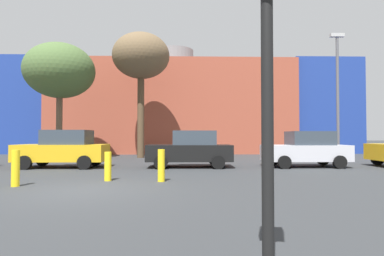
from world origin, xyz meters
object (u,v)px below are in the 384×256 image
traffic_light_near_right (267,2)px  parked_car_2 (190,149)px  street_lamp (338,89)px  parked_car_3 (306,149)px  bollard_yellow_0 (161,165)px  bare_tree_1 (60,71)px  parked_car_1 (64,149)px  bollard_yellow_1 (15,168)px  bollard_yellow_2 (108,166)px  bare_tree_0 (141,57)px

traffic_light_near_right → parked_car_2: bearing=-167.9°
street_lamp → traffic_light_near_right: bearing=-118.6°
parked_car_3 → bollard_yellow_0: bearing=35.4°
bare_tree_1 → parked_car_2: bearing=-33.3°
parked_car_1 → street_lamp: size_ratio=0.57×
parked_car_3 → bollard_yellow_0: (-6.92, -4.92, -0.34)m
bollard_yellow_1 → street_lamp: bearing=29.8°
parked_car_2 → traffic_light_near_right: traffic_light_near_right is taller
bollard_yellow_1 → bollard_yellow_2: size_ratio=1.12×
parked_car_1 → bollard_yellow_0: (5.15, -4.92, -0.37)m
bare_tree_1 → bollard_yellow_1: bare_tree_1 is taller
parked_car_1 → bollard_yellow_2: (3.29, -4.68, -0.42)m
parked_car_3 → bollard_yellow_0: parked_car_3 is taller
bare_tree_1 → bollard_yellow_2: bare_tree_1 is taller
parked_car_2 → traffic_light_near_right: (0.48, -12.66, 1.97)m
parked_car_2 → bare_tree_0: bearing=-63.9°
traffic_light_near_right → bollard_yellow_0: bearing=-158.5°
parked_car_3 → bollard_yellow_2: bearing=28.0°
traffic_light_near_right → bare_tree_1: bare_tree_1 is taller
bare_tree_0 → bollard_yellow_0: (2.33, -11.90, -6.70)m
bare_tree_1 → bollard_yellow_2: bearing=-61.0°
bare_tree_0 → bollard_yellow_0: 13.86m
parked_car_1 → bare_tree_0: 9.84m
bollard_yellow_0 → bollard_yellow_2: (-1.87, 0.24, -0.05)m
parked_car_2 → bare_tree_1: (-8.75, 5.75, 5.05)m
parked_car_1 → bollard_yellow_1: bearing=97.2°
traffic_light_near_right → bollard_yellow_1: 9.37m
bollard_yellow_1 → bollard_yellow_2: (2.55, 1.16, -0.06)m
bare_tree_1 → bollard_yellow_0: 14.20m
bare_tree_0 → bollard_yellow_1: bearing=-99.3°
parked_car_3 → bare_tree_1: 16.47m
parked_car_2 → bare_tree_1: 11.63m
street_lamp → bollard_yellow_1: bearing=-150.2°
bare_tree_1 → street_lamp: 17.77m
traffic_light_near_right → bare_tree_0: bare_tree_0 is taller
traffic_light_near_right → bollard_yellow_1: (-6.00, 6.81, -2.31)m
bare_tree_1 → bollard_yellow_2: size_ratio=7.82×
bare_tree_0 → street_lamp: bare_tree_0 is taller
parked_car_1 → traffic_light_near_right: (6.74, -12.66, 1.96)m
parked_car_2 → bare_tree_0: size_ratio=0.47×
parked_car_3 → bare_tree_1: bearing=-21.5°
parked_car_3 → street_lamp: street_lamp is taller
bollard_yellow_0 → bollard_yellow_1: 4.52m
bollard_yellow_1 → bare_tree_0: bearing=80.7°
parked_car_2 → bollard_yellow_0: size_ratio=3.82×
parked_car_2 → parked_car_3: size_ratio=1.01×
parked_car_2 → bare_tree_0: bare_tree_0 is taller
traffic_light_near_right → bollard_yellow_1: bearing=-128.7°
parked_car_3 → street_lamp: (2.76, 2.23, 3.39)m
bollard_yellow_2 → street_lamp: size_ratio=0.13×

